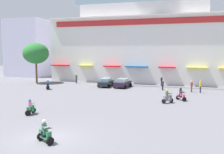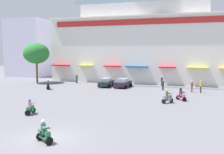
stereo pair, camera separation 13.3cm
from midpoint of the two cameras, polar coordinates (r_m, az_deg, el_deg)
The scene contains 16 objects.
ground_plane at distance 29.63m, azimuth -0.91°, elevation -5.63°, with size 128.00×128.00×0.00m, color slate.
colonial_building at distance 50.82m, azimuth 7.17°, elevation 10.60°, with size 35.32×14.49×23.04m.
flank_building_left at distance 63.92m, azimuth -17.88°, elevation 6.23°, with size 8.89×8.84×13.21m.
plaza_tree_0 at distance 48.82m, azimuth -16.83°, elevation 5.11°, with size 4.65×4.87×7.39m.
parked_car_0 at distance 42.10m, azimuth -1.47°, elevation -1.20°, with size 2.35×4.21×1.40m.
parked_car_1 at distance 41.21m, azimuth 2.30°, elevation -1.33°, with size 2.58×4.23×1.45m.
scooter_rider_0 at distance 25.05m, azimuth -18.04°, elevation -6.67°, with size 0.81×1.45×1.47m.
scooter_rider_1 at distance 29.55m, azimuth 12.23°, elevation -4.52°, with size 1.24×1.42×1.56m.
scooter_rider_2 at distance 17.34m, azimuth -15.07°, elevation -12.11°, with size 1.43×1.11×1.51m.
scooter_rider_4 at distance 40.43m, azimuth -14.34°, elevation -1.81°, with size 1.15×1.39×1.53m.
scooter_rider_5 at distance 31.48m, azimuth 15.15°, elevation -3.99°, with size 1.27×1.41×1.53m.
pedestrian_0 at distance 43.72m, azimuth 11.00°, elevation -0.78°, with size 0.46×0.46×1.61m.
pedestrian_1 at distance 39.04m, azimuth 11.25°, elevation -1.64°, with size 0.39×0.39×1.54m.
pedestrian_2 at distance 37.88m, azimuth 19.20°, elevation -1.87°, with size 0.44×0.44×1.75m.
pedestrian_3 at distance 38.16m, azimuth 17.38°, elevation -1.88°, with size 0.44×0.44×1.64m.
pedestrian_4 at distance 47.04m, azimuth -8.12°, elevation -0.23°, with size 0.50×0.50×1.68m.
Camera 1 is at (9.11, -14.56, 5.93)m, focal length 40.63 mm.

